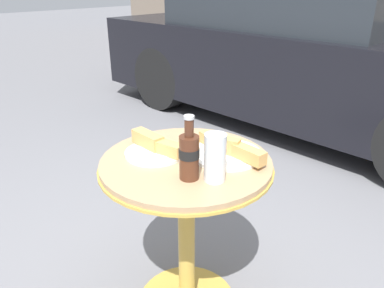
{
  "coord_description": "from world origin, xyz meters",
  "views": [
    {
      "loc": [
        0.84,
        -0.82,
        1.27
      ],
      "look_at": [
        0.0,
        0.03,
        0.74
      ],
      "focal_mm": 35.0,
      "sensor_mm": 36.0,
      "label": 1
    }
  ],
  "objects_px": {
    "bistro_table": "(186,207)",
    "drinking_glass": "(215,160)",
    "lunch_plate_near": "(155,148)",
    "lunch_plate_far": "(228,151)",
    "cola_bottle_left": "(189,155)",
    "parked_car": "(307,54)"
  },
  "relations": [
    {
      "from": "bistro_table",
      "to": "drinking_glass",
      "type": "xyz_separation_m",
      "value": [
        0.17,
        -0.04,
        0.27
      ]
    },
    {
      "from": "lunch_plate_near",
      "to": "lunch_plate_far",
      "type": "distance_m",
      "value": 0.26
    },
    {
      "from": "lunch_plate_near",
      "to": "cola_bottle_left",
      "type": "bearing_deg",
      "value": -11.16
    },
    {
      "from": "lunch_plate_near",
      "to": "parked_car",
      "type": "height_order",
      "value": "parked_car"
    },
    {
      "from": "lunch_plate_far",
      "to": "parked_car",
      "type": "distance_m",
      "value": 2.47
    },
    {
      "from": "bistro_table",
      "to": "lunch_plate_near",
      "type": "height_order",
      "value": "lunch_plate_near"
    },
    {
      "from": "bistro_table",
      "to": "drinking_glass",
      "type": "relative_size",
      "value": 4.43
    },
    {
      "from": "lunch_plate_near",
      "to": "lunch_plate_far",
      "type": "relative_size",
      "value": 0.79
    },
    {
      "from": "lunch_plate_near",
      "to": "lunch_plate_far",
      "type": "height_order",
      "value": "lunch_plate_far"
    },
    {
      "from": "cola_bottle_left",
      "to": "parked_car",
      "type": "xyz_separation_m",
      "value": [
        -0.95,
        2.49,
        -0.15
      ]
    },
    {
      "from": "bistro_table",
      "to": "lunch_plate_far",
      "type": "distance_m",
      "value": 0.26
    },
    {
      "from": "cola_bottle_left",
      "to": "lunch_plate_far",
      "type": "distance_m",
      "value": 0.22
    },
    {
      "from": "lunch_plate_far",
      "to": "bistro_table",
      "type": "bearing_deg",
      "value": -124.86
    },
    {
      "from": "bistro_table",
      "to": "cola_bottle_left",
      "type": "relative_size",
      "value": 3.26
    },
    {
      "from": "parked_car",
      "to": "lunch_plate_near",
      "type": "bearing_deg",
      "value": -73.19
    },
    {
      "from": "lunch_plate_near",
      "to": "bistro_table",
      "type": "bearing_deg",
      "value": 20.2
    },
    {
      "from": "cola_bottle_left",
      "to": "lunch_plate_near",
      "type": "distance_m",
      "value": 0.23
    },
    {
      "from": "bistro_table",
      "to": "parked_car",
      "type": "distance_m",
      "value": 2.55
    },
    {
      "from": "drinking_glass",
      "to": "parked_car",
      "type": "relative_size",
      "value": 0.04
    },
    {
      "from": "bistro_table",
      "to": "cola_bottle_left",
      "type": "xyz_separation_m",
      "value": [
        0.1,
        -0.08,
        0.28
      ]
    },
    {
      "from": "bistro_table",
      "to": "lunch_plate_far",
      "type": "bearing_deg",
      "value": 55.14
    },
    {
      "from": "bistro_table",
      "to": "parked_car",
      "type": "height_order",
      "value": "parked_car"
    }
  ]
}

